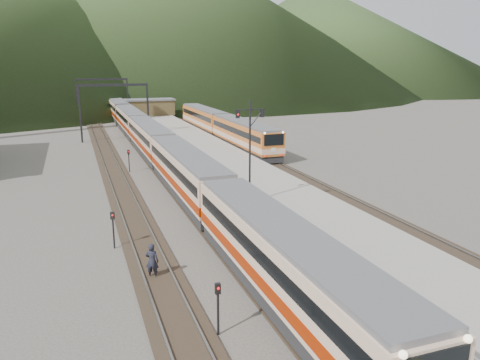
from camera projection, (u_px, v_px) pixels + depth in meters
name	position (u px, v px, depth m)	size (l,w,h in m)	color
ground	(334.00, 360.00, 17.42)	(400.00, 400.00, 0.00)	#47423D
track_main	(154.00, 158.00, 53.95)	(2.60, 200.00, 0.23)	black
track_far	(110.00, 161.00, 52.32)	(2.60, 200.00, 0.23)	black
track_second	(247.00, 152.00, 57.70)	(2.60, 200.00, 0.23)	black
platform	(206.00, 155.00, 53.84)	(8.00, 100.00, 1.00)	gray
gantry_near	(114.00, 101.00, 65.39)	(9.55, 0.25, 8.00)	black
gantry_far	(102.00, 91.00, 88.23)	(9.55, 0.25, 8.00)	black
station_shed	(150.00, 107.00, 89.89)	(9.40, 4.40, 3.10)	brown
hill_b	(147.00, 7.00, 228.24)	(220.00, 220.00, 75.00)	#293F1C
hill_c	(312.00, 34.00, 239.05)	(160.00, 160.00, 50.00)	#293F1C
main_train	(150.00, 139.00, 55.86)	(2.76, 94.73, 3.37)	#D4AC91
second_train	(221.00, 127.00, 66.97)	(2.74, 37.30, 3.34)	#BF6526
signal_mast	(250.00, 142.00, 32.75)	(2.20, 0.25, 7.23)	black
short_signal_a	(218.00, 302.00, 18.70)	(0.22, 0.16, 2.27)	black
short_signal_b	(129.00, 158.00, 47.17)	(0.24, 0.19, 2.27)	black
short_signal_c	(113.00, 225.00, 27.57)	(0.27, 0.24, 2.27)	black
worker	(152.00, 261.00, 23.83)	(0.69, 0.45, 1.89)	black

